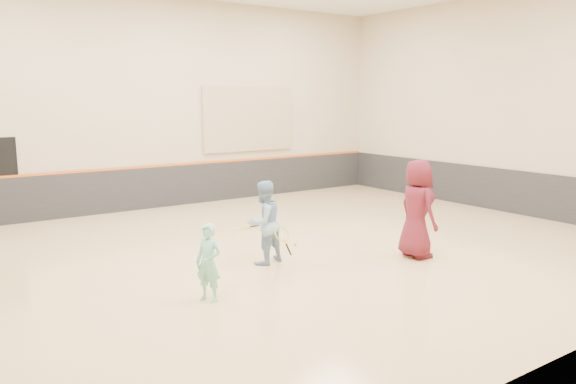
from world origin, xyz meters
TOP-DOWN VIEW (x-y plane):
  - room at (0.00, 0.00)m, footprint 15.04×12.04m
  - wainscot_back at (0.00, 5.97)m, footprint 14.90×0.04m
  - wainscot_right at (7.47, 0.00)m, footprint 0.04×11.90m
  - accent_stripe at (0.00, 5.96)m, footprint 14.90×0.03m
  - acoustic_panel at (2.80, 5.95)m, footprint 3.20×0.08m
  - girl at (-2.57, -1.77)m, footprint 0.47×0.54m
  - instructor at (-0.77, -0.54)m, footprint 0.89×0.76m
  - young_man at (1.97, -1.91)m, footprint 0.79×1.06m
  - held_racket at (-0.60, -0.91)m, footprint 0.47×0.47m
  - spare_racket at (0.34, 2.22)m, footprint 0.73×0.73m
  - ball_under_racket at (0.49, 0.18)m, footprint 0.07×0.07m
  - ball_in_hand at (2.07, -2.09)m, footprint 0.07×0.07m
  - ball_beside_spare at (-1.01, 1.14)m, footprint 0.07×0.07m

SIDE VIEW (x-z plane):
  - ball_under_racket at x=0.49m, z-range 0.00..0.07m
  - ball_beside_spare at x=-1.01m, z-range 0.00..0.07m
  - spare_racket at x=0.34m, z-range 0.00..0.14m
  - wainscot_back at x=0.00m, z-range 0.00..1.20m
  - wainscot_right at x=7.47m, z-range 0.00..1.20m
  - girl at x=-2.57m, z-range 0.00..1.24m
  - held_racket at x=-0.60m, z-range 0.32..0.94m
  - instructor at x=-0.77m, z-range 0.00..1.61m
  - room at x=0.00m, z-range -2.30..3.92m
  - young_man at x=1.97m, z-range 0.00..1.97m
  - ball_in_hand at x=2.07m, z-range 1.16..1.23m
  - accent_stripe at x=0.00m, z-range 1.19..1.25m
  - acoustic_panel at x=2.80m, z-range 1.50..3.50m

